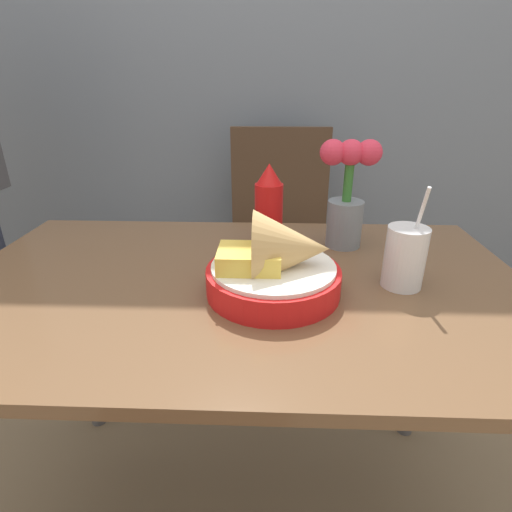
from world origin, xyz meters
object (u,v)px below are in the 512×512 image
(drink_cup, at_px, (404,259))
(flower_vase, at_px, (347,194))
(food_basket, at_px, (279,266))
(ketchup_bottle, at_px, (269,207))
(chair_far_window, at_px, (279,226))

(drink_cup, xyz_separation_m, flower_vase, (-0.08, 0.21, 0.07))
(food_basket, bearing_deg, drink_cup, 8.91)
(ketchup_bottle, height_order, flower_vase, flower_vase)
(food_basket, height_order, drink_cup, drink_cup)
(chair_far_window, relative_size, ketchup_bottle, 4.64)
(chair_far_window, relative_size, flower_vase, 3.64)
(chair_far_window, distance_m, drink_cup, 0.89)
(food_basket, xyz_separation_m, flower_vase, (0.16, 0.25, 0.07))
(food_basket, distance_m, flower_vase, 0.30)
(ketchup_bottle, bearing_deg, chair_far_window, 86.25)
(chair_far_window, relative_size, food_basket, 3.64)
(chair_far_window, bearing_deg, food_basket, -91.30)
(ketchup_bottle, xyz_separation_m, drink_cup, (0.27, -0.21, -0.04))
(ketchup_bottle, height_order, drink_cup, drink_cup)
(drink_cup, bearing_deg, chair_far_window, 105.09)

